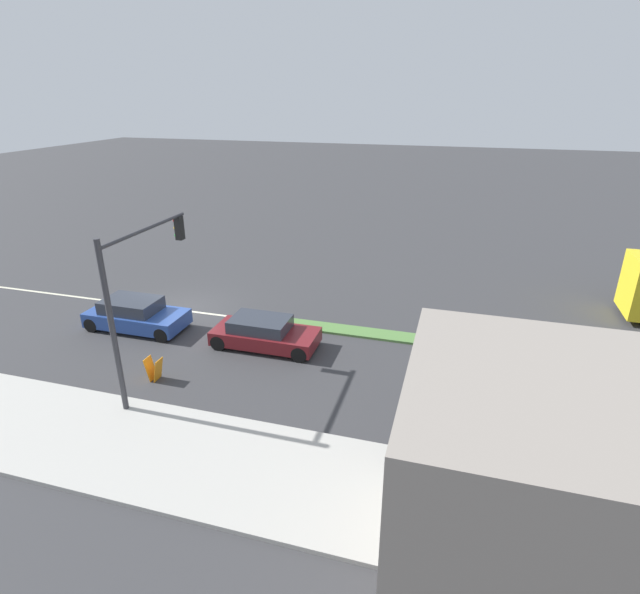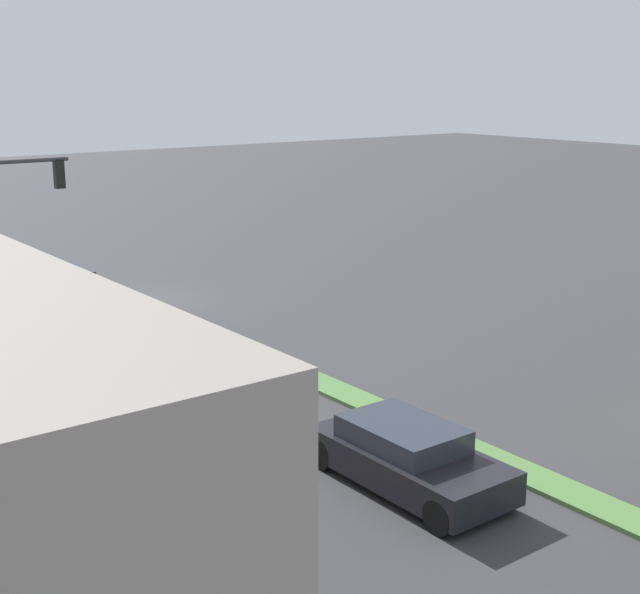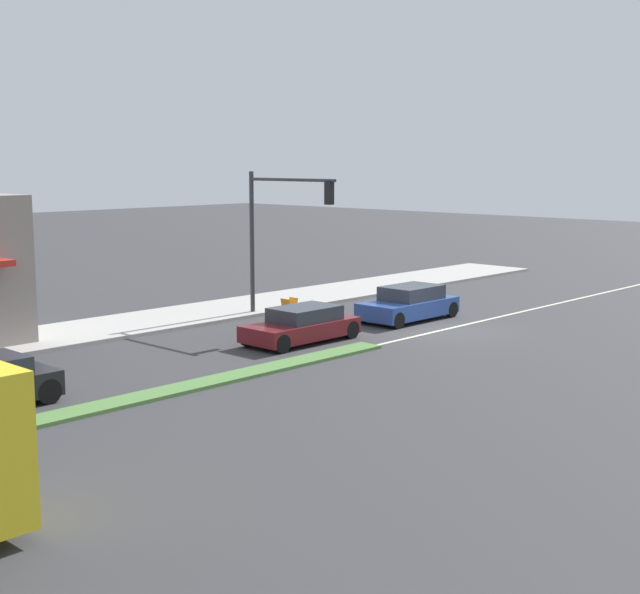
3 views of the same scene
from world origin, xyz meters
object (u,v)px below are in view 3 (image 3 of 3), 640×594
at_px(traffic_signal_main, 277,219).
at_px(coupe_blue, 409,304).
at_px(warning_aframe_sign, 289,309).
at_px(sedan_maroon, 302,325).

relative_size(traffic_signal_main, coupe_blue, 1.33).
bearing_deg(traffic_signal_main, coupe_blue, -139.81).
distance_m(traffic_signal_main, warning_aframe_sign, 3.51).
relative_size(warning_aframe_sign, sedan_maroon, 0.20).
xyz_separation_m(traffic_signal_main, coupe_blue, (-3.92, -3.32, -3.27)).
bearing_deg(traffic_signal_main, sedan_maroon, 146.44).
distance_m(warning_aframe_sign, coupe_blue, 4.66).
bearing_deg(coupe_blue, sedan_maroon, 90.00).
distance_m(warning_aframe_sign, sedan_maroon, 4.43).
bearing_deg(warning_aframe_sign, coupe_blue, -137.61).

